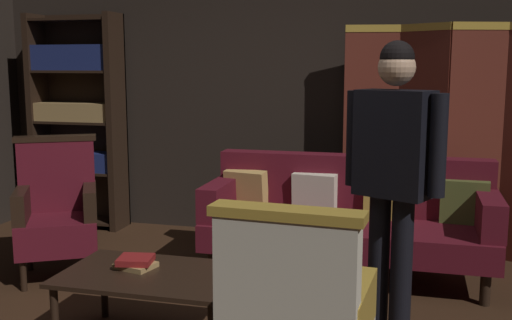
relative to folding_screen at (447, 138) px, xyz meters
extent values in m
cube|color=black|center=(-1.27, 0.36, 0.41)|extent=(7.20, 0.10, 2.80)
cube|color=#5B2319|center=(-0.62, 0.10, -0.04)|extent=(0.46, 0.11, 1.90)
cube|color=#B78E33|center=(-0.62, 0.10, 0.88)|extent=(0.46, 0.11, 0.06)
cube|color=#5B2319|center=(-0.20, 0.01, -0.04)|extent=(0.40, 0.28, 1.90)
cube|color=#B78E33|center=(-0.20, 0.01, 0.88)|extent=(0.41, 0.28, 0.06)
cube|color=#5B2319|center=(0.21, -0.04, -0.04)|extent=(0.44, 0.18, 1.90)
cube|color=#B78E33|center=(0.21, -0.04, 0.88)|extent=(0.45, 0.19, 0.06)
cube|color=black|center=(-3.84, 0.09, 0.04)|extent=(0.06, 0.32, 2.05)
cube|color=black|center=(-3.00, 0.09, 0.04)|extent=(0.06, 0.32, 2.05)
cube|color=black|center=(-3.42, 0.24, 0.04)|extent=(0.90, 0.02, 2.05)
cube|color=black|center=(-3.42, 0.09, -0.93)|extent=(0.86, 0.30, 0.02)
cube|color=black|center=(-3.42, 0.09, -0.44)|extent=(0.86, 0.30, 0.02)
cube|color=navy|center=(-3.42, 0.07, -0.34)|extent=(0.78, 0.22, 0.18)
cube|color=black|center=(-3.42, 0.09, 0.04)|extent=(0.86, 0.30, 0.02)
cube|color=#9E7A47|center=(-3.42, 0.07, 0.14)|extent=(0.78, 0.22, 0.17)
cube|color=black|center=(-3.42, 0.09, 0.52)|extent=(0.86, 0.30, 0.02)
cube|color=navy|center=(-3.42, 0.07, 0.65)|extent=(0.78, 0.22, 0.24)
cube|color=black|center=(-3.42, 0.09, 1.00)|extent=(0.86, 0.30, 0.02)
cylinder|color=black|center=(-1.67, -1.04, -0.88)|extent=(0.07, 0.07, 0.22)
cylinder|color=black|center=(0.23, -1.04, -0.88)|extent=(0.07, 0.07, 0.22)
cylinder|color=black|center=(-1.67, -0.44, -0.88)|extent=(0.07, 0.07, 0.22)
cylinder|color=black|center=(0.23, -0.44, -0.88)|extent=(0.07, 0.07, 0.22)
cube|color=#4C0F19|center=(-0.72, -0.74, -0.67)|extent=(2.10, 0.76, 0.20)
cube|color=#4C0F19|center=(-0.72, -0.43, -0.34)|extent=(2.10, 0.18, 0.46)
cube|color=#4C0F19|center=(-1.70, -0.74, -0.44)|extent=(0.16, 0.68, 0.26)
cube|color=#4C0F19|center=(0.26, -0.74, -0.44)|extent=(0.16, 0.68, 0.26)
cube|color=tan|center=(-1.55, -0.54, -0.42)|extent=(0.36, 0.21, 0.35)
cube|color=beige|center=(-0.99, -0.54, -0.42)|extent=(0.35, 0.17, 0.35)
cube|color=#B79338|center=(-0.44, -0.54, -0.42)|extent=(0.35, 0.16, 0.34)
cube|color=#4C5123|center=(0.11, -0.54, -0.42)|extent=(0.35, 0.14, 0.34)
cylinder|color=black|center=(-2.10, -1.85, -0.79)|extent=(0.04, 0.04, 0.39)
cylinder|color=black|center=(-1.20, -1.85, -0.79)|extent=(0.04, 0.04, 0.39)
cube|color=black|center=(-1.65, -2.12, -0.58)|extent=(1.00, 0.64, 0.03)
cube|color=beige|center=(-0.71, -2.94, -0.26)|extent=(0.57, 0.16, 0.54)
cube|color=#B78E33|center=(-0.71, -2.94, 0.03)|extent=(0.61, 0.17, 0.04)
cube|color=#B78E33|center=(-0.45, -2.73, -0.42)|extent=(0.12, 0.51, 0.22)
cube|color=#B78E33|center=(-0.93, -2.69, -0.42)|extent=(0.12, 0.51, 0.22)
cylinder|color=black|center=(-2.87, -1.60, -0.88)|extent=(0.04, 0.04, 0.22)
cylinder|color=black|center=(-2.47, -1.37, -0.88)|extent=(0.04, 0.04, 0.22)
cylinder|color=black|center=(-3.10, -1.20, -0.88)|extent=(0.04, 0.04, 0.22)
cylinder|color=black|center=(-2.70, -0.97, -0.88)|extent=(0.04, 0.04, 0.22)
cube|color=#4C0F19|center=(-2.79, -1.29, -0.65)|extent=(0.76, 0.76, 0.24)
cube|color=#4C0F19|center=(-2.90, -1.09, -0.26)|extent=(0.55, 0.38, 0.54)
cube|color=black|center=(-2.90, -1.09, 0.03)|extent=(0.59, 0.41, 0.04)
cube|color=black|center=(-2.99, -1.40, -0.42)|extent=(0.33, 0.48, 0.22)
cube|color=black|center=(-2.58, -1.17, -0.42)|extent=(0.33, 0.48, 0.22)
cylinder|color=black|center=(-0.30, -1.80, -0.56)|extent=(0.12, 0.12, 0.86)
cylinder|color=black|center=(-0.43, -1.74, -0.56)|extent=(0.12, 0.12, 0.86)
cube|color=maroon|center=(-0.36, -1.77, -0.09)|extent=(0.36, 0.28, 0.09)
cube|color=black|center=(-0.36, -1.77, 0.16)|extent=(0.45, 0.36, 0.58)
cube|color=white|center=(-0.32, -1.67, 0.19)|extent=(0.13, 0.07, 0.41)
cube|color=maroon|center=(-0.31, -1.67, 0.42)|extent=(0.09, 0.06, 0.04)
cylinder|color=black|center=(-0.14, -1.88, 0.17)|extent=(0.09, 0.09, 0.54)
cylinder|color=black|center=(-0.59, -1.67, 0.17)|extent=(0.09, 0.09, 0.54)
sphere|color=tan|center=(-0.36, -1.77, 0.57)|extent=(0.20, 0.20, 0.20)
sphere|color=black|center=(-0.36, -1.77, 0.62)|extent=(0.18, 0.18, 0.18)
cube|color=#9E7A47|center=(-1.78, -2.07, -0.55)|extent=(0.24, 0.21, 0.03)
cube|color=maroon|center=(-1.78, -2.07, -0.52)|extent=(0.22, 0.20, 0.04)
camera|label=1|loc=(-0.25, -5.13, 0.59)|focal=42.70mm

